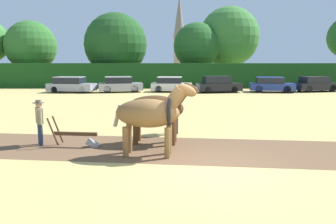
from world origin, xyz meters
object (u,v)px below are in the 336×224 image
Objects in this scene: church_spire at (181,33)px; tree_left at (33,46)px; tree_center at (198,46)px; plow at (80,137)px; tree_center_right at (230,37)px; draft_horse_lead_left at (152,113)px; parked_car_center at (219,85)px; farmer_beside_team at (177,110)px; parked_car_far_left at (73,85)px; parked_car_center_left at (172,85)px; tree_center_left at (117,44)px; farmer_at_plow at (41,119)px; parked_car_right at (317,84)px; parked_car_left at (121,85)px; parked_car_center_right at (273,85)px; draft_horse_lead_right at (159,108)px.

tree_left is at bearing -116.83° from church_spire.
tree_center is 4.21× the size of plow.
church_spire is at bearing 98.07° from tree_center_right.
draft_horse_lead_left is 0.62× the size of parked_car_center.
parked_car_far_left is (-9.46, 17.73, -0.28)m from farmer_beside_team.
parked_car_center_left reaches higher than plow.
tree_center_left reaches higher than parked_car_far_left.
farmer_at_plow is 20.74m from parked_car_center_left.
tree_center is (20.17, 0.24, 0.03)m from tree_left.
parked_car_right is at bearing 56.07° from plow.
draft_horse_lead_left is (-4.04, -30.72, -3.39)m from tree_center.
parked_car_left is at bearing -129.95° from tree_center.
tree_center is 12.15m from parked_car_center_right.
parked_car_center_right is at bearing 3.25° from parked_car_center_left.
parked_car_far_left is at bearing 118.57° from draft_horse_lead_left.
tree_center_left reaches higher than tree_center.
parked_car_left is 9.29m from parked_car_center.
farmer_at_plow is (-8.02, -29.42, -3.81)m from tree_center.
tree_center_left reaches higher than parked_car_center_right.
parked_car_center is at bearing -41.22° from tree_center_left.
parked_car_left is at bearing 107.00° from draft_horse_lead_left.
parked_car_left is (4.57, 0.19, 0.01)m from parked_car_far_left.
draft_horse_lead_right is at bearing -137.39° from parked_car_right.
parked_car_center_right is at bearing -11.25° from parked_car_left.
plow is (3.28, -29.52, -4.59)m from tree_center_left.
tree_center is 28.01m from farmer_beside_team.
parked_car_left is (-0.07, 19.77, -0.21)m from farmer_at_plow.
farmer_at_plow is 27.64m from parked_car_right.
church_spire is at bearing 63.17° from tree_left.
parked_car_center_right is at bearing -81.43° from church_spire.
tree_left is 0.80× the size of tree_center_right.
draft_horse_lead_right is 2.93m from plow.
parked_car_left is 18.79m from parked_car_right.
tree_center reaches higher than draft_horse_lead_left.
parked_car_left is at bearing -137.04° from tree_center_right.
tree_left reaches higher than parked_car_center_right.
tree_center_right is 3.60× the size of draft_horse_lead_right.
plow is 23.86m from parked_car_center_right.
plow is 0.42× the size of parked_car_center_right.
tree_center_left reaches higher than draft_horse_lead_left.
tree_center is at bearing 88.65° from draft_horse_lead_left.
parked_car_left is at bearing -37.92° from tree_left.
draft_horse_lead_right is at bearing -108.67° from parked_car_center_right.
parked_car_far_left is 1.07× the size of parked_car_center.
farmer_at_plow is 0.37× the size of parked_car_center.
draft_horse_lead_left is at bearing -117.08° from farmer_beside_team.
tree_center is (9.88, 0.13, -0.19)m from tree_center_left.
plow is 0.42× the size of parked_car_center.
tree_center_left is at bearing 106.94° from draft_horse_lead_left.
parked_car_center is at bearing 9.02° from parked_car_far_left.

